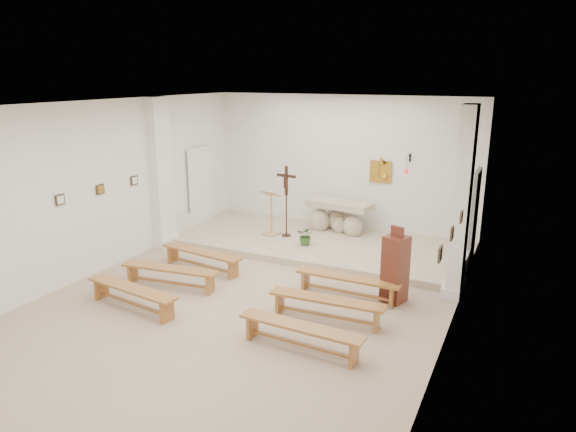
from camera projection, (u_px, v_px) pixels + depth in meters
The scene contains 29 objects.
ground at pixel (244, 302), 9.29m from camera, with size 7.00×10.00×0.00m, color tan.
wall_left at pixel (92, 190), 10.28m from camera, with size 0.02×10.00×3.50m, color white.
wall_right at pixel (452, 235), 7.37m from camera, with size 0.02×10.00×3.50m, color white.
wall_back at pixel (341, 164), 13.16m from camera, with size 7.00×0.02×3.50m, color white.
ceiling at pixel (239, 106), 8.36m from camera, with size 7.00×10.00×0.02m, color silver.
sanctuary_platform at pixel (318, 243), 12.31m from camera, with size 6.98×3.00×0.15m, color beige.
pilaster_left at pixel (161, 173), 11.97m from camera, with size 0.26×0.55×3.50m, color white.
pilaster_right at pixel (462, 204), 9.16m from camera, with size 0.26×0.55×3.50m, color white.
gold_wall_relief at pixel (381, 172), 12.72m from camera, with size 0.55×0.04×0.55m, color gold.
sanctuary_lamp at pixel (407, 169), 12.17m from camera, with size 0.11×0.36×0.44m.
station_frame_left_front at pixel (60, 200), 9.58m from camera, with size 0.03×0.20×0.20m, color #3B2A1A.
station_frame_left_mid at pixel (100, 189), 10.45m from camera, with size 0.03×0.20×0.20m, color #3B2A1A.
station_frame_left_rear at pixel (134, 180), 11.32m from camera, with size 0.03×0.20×0.20m, color #3B2A1A.
station_frame_right_front at pixel (440, 254), 6.69m from camera, with size 0.03×0.20×0.20m, color #3B2A1A.
station_frame_right_mid at pixel (452, 233), 7.56m from camera, with size 0.03×0.20×0.20m, color #3B2A1A.
station_frame_right_rear at pixel (461, 217), 8.43m from camera, with size 0.03×0.20×0.20m, color #3B2A1A.
radiator_left at pixel (181, 226), 13.00m from camera, with size 0.10×0.85×0.52m, color silver.
radiator_right at pixel (463, 269), 10.13m from camera, with size 0.10×0.85×0.52m, color silver.
altar at pixel (338, 218), 12.92m from camera, with size 1.72×0.87×0.85m.
lectern at pixel (271, 213), 12.55m from camera, with size 0.45×0.40×1.15m.
crucifix_stand at pixel (286, 196), 12.33m from camera, with size 0.52×0.23×1.73m.
potted_plant at pixel (306, 235), 11.87m from camera, with size 0.41×0.36×0.46m, color #2F5622.
donation_pedestal at pixel (395, 269), 9.18m from camera, with size 0.48×0.48×1.42m.
bench_left_front at pixel (202, 256), 10.75m from camera, with size 1.99×0.57×0.41m.
bench_right_front at pixel (348, 282), 9.40m from camera, with size 1.96×0.32×0.41m.
bench_left_second at pixel (170, 272), 9.84m from camera, with size 1.99×0.55×0.41m.
bench_right_second at pixel (327, 304), 8.49m from camera, with size 1.98×0.42×0.41m.
bench_left_third at pixel (132, 293), 8.93m from camera, with size 1.99×0.57×0.41m.
bench_right_third at pixel (301, 331), 7.58m from camera, with size 1.98×0.40×0.41m.
Camera 1 is at (4.41, -7.35, 3.98)m, focal length 32.00 mm.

